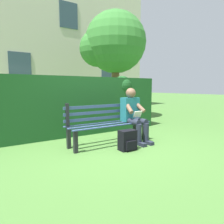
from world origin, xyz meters
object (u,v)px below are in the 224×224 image
object	(u,v)px
park_bench	(107,122)
person_seated	(133,113)
tree	(112,44)
backpack	(128,140)

from	to	relation	value
park_bench	person_seated	distance (m)	0.61
person_seated	tree	distance (m)	4.14
park_bench	tree	bearing A→B (deg)	-125.34
park_bench	person_seated	bearing A→B (deg)	162.02
tree	person_seated	bearing A→B (deg)	63.80
backpack	person_seated	bearing A→B (deg)	-138.56
backpack	park_bench	bearing A→B (deg)	-84.50
park_bench	person_seated	world-z (taller)	person_seated
tree	park_bench	bearing A→B (deg)	54.66
person_seated	backpack	xyz separation A→B (m)	(0.50, 0.44, -0.43)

